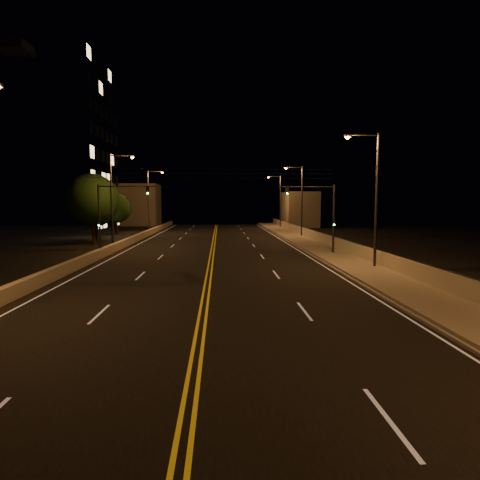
{
  "coord_description": "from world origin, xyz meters",
  "views": [
    {
      "loc": [
        0.76,
        -6.81,
        4.87
      ],
      "look_at": [
        2.0,
        18.0,
        2.5
      ],
      "focal_mm": 30.0,
      "sensor_mm": 36.0,
      "label": 1
    }
  ],
  "objects_px": {
    "streetlight_1": "(373,192)",
    "streetlight_6": "(150,197)",
    "tree_2": "(116,208)",
    "streetlight_5": "(114,195)",
    "streetlight_3": "(279,198)",
    "tree_1": "(96,209)",
    "building_tower": "(19,145)",
    "streetlight_2": "(300,197)",
    "traffic_signal_right": "(323,211)",
    "traffic_signal_left": "(110,211)",
    "tree_0": "(92,200)"
  },
  "relations": [
    {
      "from": "streetlight_1",
      "to": "streetlight_6",
      "type": "distance_m",
      "value": 40.51
    },
    {
      "from": "streetlight_1",
      "to": "tree_2",
      "type": "relative_size",
      "value": 1.55
    },
    {
      "from": "streetlight_5",
      "to": "streetlight_6",
      "type": "xyz_separation_m",
      "value": [
        0.0,
        20.92,
        0.0
      ]
    },
    {
      "from": "streetlight_3",
      "to": "streetlight_1",
      "type": "bearing_deg",
      "value": -90.0
    },
    {
      "from": "streetlight_5",
      "to": "tree_1",
      "type": "height_order",
      "value": "streetlight_5"
    },
    {
      "from": "streetlight_5",
      "to": "tree_2",
      "type": "relative_size",
      "value": 1.55
    },
    {
      "from": "streetlight_6",
      "to": "building_tower",
      "type": "height_order",
      "value": "building_tower"
    },
    {
      "from": "streetlight_2",
      "to": "streetlight_5",
      "type": "bearing_deg",
      "value": -149.97
    },
    {
      "from": "tree_1",
      "to": "building_tower",
      "type": "bearing_deg",
      "value": 153.74
    },
    {
      "from": "streetlight_5",
      "to": "traffic_signal_right",
      "type": "relative_size",
      "value": 1.5
    },
    {
      "from": "streetlight_2",
      "to": "tree_2",
      "type": "xyz_separation_m",
      "value": [
        -26.62,
        8.41,
        -1.62
      ]
    },
    {
      "from": "streetlight_5",
      "to": "tree_2",
      "type": "distance_m",
      "value": 21.5
    },
    {
      "from": "streetlight_1",
      "to": "building_tower",
      "type": "height_order",
      "value": "building_tower"
    },
    {
      "from": "streetlight_5",
      "to": "traffic_signal_left",
      "type": "height_order",
      "value": "streetlight_5"
    },
    {
      "from": "tree_1",
      "to": "streetlight_1",
      "type": "bearing_deg",
      "value": -43.09
    },
    {
      "from": "traffic_signal_left",
      "to": "tree_1",
      "type": "bearing_deg",
      "value": 110.7
    },
    {
      "from": "streetlight_2",
      "to": "building_tower",
      "type": "distance_m",
      "value": 40.16
    },
    {
      "from": "tree_2",
      "to": "tree_0",
      "type": "bearing_deg",
      "value": -85.03
    },
    {
      "from": "streetlight_6",
      "to": "traffic_signal_left",
      "type": "distance_m",
      "value": 26.62
    },
    {
      "from": "building_tower",
      "to": "streetlight_3",
      "type": "bearing_deg",
      "value": 19.59
    },
    {
      "from": "streetlight_6",
      "to": "tree_1",
      "type": "bearing_deg",
      "value": -120.84
    },
    {
      "from": "streetlight_3",
      "to": "traffic_signal_left",
      "type": "bearing_deg",
      "value": -118.61
    },
    {
      "from": "traffic_signal_right",
      "to": "building_tower",
      "type": "distance_m",
      "value": 45.18
    },
    {
      "from": "streetlight_3",
      "to": "streetlight_5",
      "type": "distance_m",
      "value": 38.28
    },
    {
      "from": "traffic_signal_right",
      "to": "streetlight_6",
      "type": "bearing_deg",
      "value": 126.94
    },
    {
      "from": "streetlight_2",
      "to": "traffic_signal_right",
      "type": "bearing_deg",
      "value": -94.76
    },
    {
      "from": "streetlight_3",
      "to": "building_tower",
      "type": "relative_size",
      "value": 0.36
    },
    {
      "from": "streetlight_5",
      "to": "traffic_signal_right",
      "type": "distance_m",
      "value": 20.8
    },
    {
      "from": "streetlight_6",
      "to": "traffic_signal_left",
      "type": "height_order",
      "value": "streetlight_6"
    },
    {
      "from": "traffic_signal_right",
      "to": "tree_0",
      "type": "relative_size",
      "value": 0.8
    },
    {
      "from": "streetlight_6",
      "to": "traffic_signal_right",
      "type": "bearing_deg",
      "value": -53.06
    },
    {
      "from": "building_tower",
      "to": "tree_1",
      "type": "height_order",
      "value": "building_tower"
    },
    {
      "from": "building_tower",
      "to": "tree_1",
      "type": "distance_m",
      "value": 16.24
    },
    {
      "from": "streetlight_5",
      "to": "traffic_signal_left",
      "type": "distance_m",
      "value": 5.94
    },
    {
      "from": "streetlight_5",
      "to": "building_tower",
      "type": "bearing_deg",
      "value": 134.82
    },
    {
      "from": "tree_1",
      "to": "tree_2",
      "type": "relative_size",
      "value": 1.0
    },
    {
      "from": "traffic_signal_left",
      "to": "tree_2",
      "type": "relative_size",
      "value": 1.03
    },
    {
      "from": "streetlight_3",
      "to": "streetlight_2",
      "type": "bearing_deg",
      "value": -90.0
    },
    {
      "from": "streetlight_3",
      "to": "traffic_signal_left",
      "type": "xyz_separation_m",
      "value": [
        -20.36,
        -37.33,
        -1.51
      ]
    },
    {
      "from": "streetlight_1",
      "to": "traffic_signal_right",
      "type": "distance_m",
      "value": 8.09
    },
    {
      "from": "streetlight_6",
      "to": "streetlight_3",
      "type": "bearing_deg",
      "value": 26.66
    },
    {
      "from": "traffic_signal_left",
      "to": "tree_2",
      "type": "distance_m",
      "value": 27.18
    },
    {
      "from": "streetlight_3",
      "to": "traffic_signal_right",
      "type": "xyz_separation_m",
      "value": [
        -1.5,
        -37.33,
        -1.51
      ]
    },
    {
      "from": "building_tower",
      "to": "tree_0",
      "type": "distance_m",
      "value": 20.25
    },
    {
      "from": "tree_0",
      "to": "tree_2",
      "type": "relative_size",
      "value": 1.29
    },
    {
      "from": "building_tower",
      "to": "streetlight_2",
      "type": "bearing_deg",
      "value": -7.81
    },
    {
      "from": "streetlight_2",
      "to": "traffic_signal_left",
      "type": "height_order",
      "value": "streetlight_2"
    },
    {
      "from": "tree_0",
      "to": "tree_2",
      "type": "distance_m",
      "value": 15.7
    },
    {
      "from": "building_tower",
      "to": "tree_1",
      "type": "relative_size",
      "value": 4.29
    },
    {
      "from": "tree_1",
      "to": "traffic_signal_right",
      "type": "bearing_deg",
      "value": -34.37
    }
  ]
}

